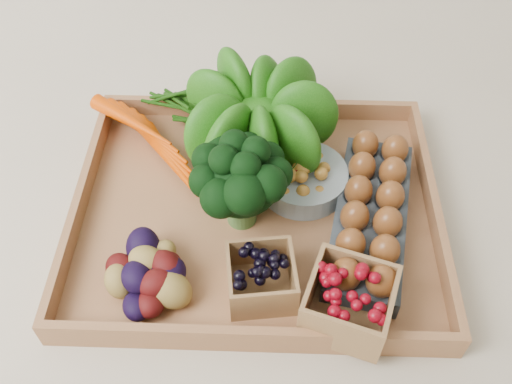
{
  "coord_description": "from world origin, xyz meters",
  "views": [
    {
      "loc": [
        0.02,
        -0.55,
        0.71
      ],
      "look_at": [
        0.0,
        0.0,
        0.06
      ],
      "focal_mm": 40.0,
      "sensor_mm": 36.0,
      "label": 1
    }
  ],
  "objects_px": {
    "tray": "(256,214)",
    "egg_carton": "(369,219)",
    "broccoli": "(241,194)",
    "cherry_bowl": "(303,179)"
  },
  "relations": [
    {
      "from": "tray",
      "to": "cherry_bowl",
      "type": "distance_m",
      "value": 0.09
    },
    {
      "from": "broccoli",
      "to": "egg_carton",
      "type": "xyz_separation_m",
      "value": [
        0.19,
        -0.01,
        -0.04
      ]
    },
    {
      "from": "tray",
      "to": "broccoli",
      "type": "bearing_deg",
      "value": -142.95
    },
    {
      "from": "tray",
      "to": "egg_carton",
      "type": "height_order",
      "value": "egg_carton"
    },
    {
      "from": "broccoli",
      "to": "egg_carton",
      "type": "distance_m",
      "value": 0.2
    },
    {
      "from": "tray",
      "to": "egg_carton",
      "type": "relative_size",
      "value": 1.85
    },
    {
      "from": "tray",
      "to": "broccoli",
      "type": "xyz_separation_m",
      "value": [
        -0.02,
        -0.02,
        0.07
      ]
    },
    {
      "from": "broccoli",
      "to": "cherry_bowl",
      "type": "height_order",
      "value": "broccoli"
    },
    {
      "from": "tray",
      "to": "cherry_bowl",
      "type": "xyz_separation_m",
      "value": [
        0.07,
        0.05,
        0.03
      ]
    },
    {
      "from": "tray",
      "to": "egg_carton",
      "type": "bearing_deg",
      "value": -7.93
    }
  ]
}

